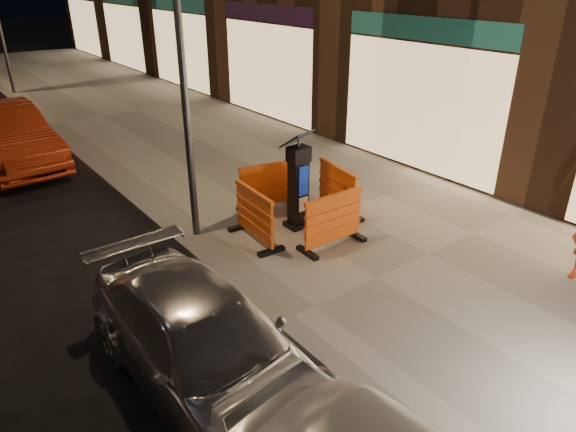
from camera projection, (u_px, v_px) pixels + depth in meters
ground_plane at (285, 329)px, 6.99m from camera, size 120.00×120.00×0.00m
sidewalk at (429, 258)px, 8.59m from camera, size 6.00×60.00×0.15m
kerb at (285, 325)px, 6.95m from camera, size 0.30×60.00×0.15m
parking_kiosk at (298, 183)px, 9.13m from camera, size 0.59×0.59×1.71m
barrier_front at (333, 221)px, 8.61m from camera, size 1.23×0.53×0.95m
barrier_back at (268, 187)px, 9.98m from camera, size 1.28×0.69×0.95m
barrier_kerbside at (255, 216)px, 8.78m from camera, size 0.59×1.25×0.95m
barrier_bldgside at (337, 190)px, 9.81m from camera, size 0.67×1.28×0.95m
car_silver at (209, 383)px, 6.07m from camera, size 1.70×4.04×1.16m
car_red at (13, 166)px, 12.89m from camera, size 1.93×4.67×1.50m
street_lamp_mid at (182, 61)px, 7.93m from camera, size 0.12×0.12×6.00m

